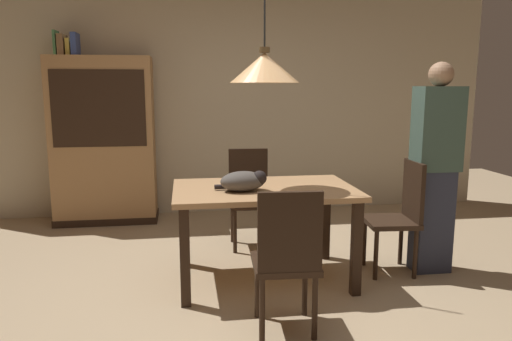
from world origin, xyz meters
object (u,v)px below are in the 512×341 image
Objects in this scene: person_standing at (435,168)px; dining_table at (264,200)px; chair_near_front at (287,256)px; cat_sleeping at (244,181)px; book_brown_thick at (62,45)px; book_yellow_short at (69,47)px; book_blue_wide at (75,44)px; hutch_bookcase at (104,144)px; pendant_lamp at (265,67)px; chair_right_side at (400,212)px; book_green_slim at (56,43)px; chair_far_back at (249,193)px.

dining_table is at bearing 179.43° from person_standing.
chair_near_front reaches higher than cat_sleeping.
book_yellow_short is (0.07, 0.00, -0.02)m from book_brown_thick.
book_blue_wide is 3.85m from person_standing.
dining_table is 0.27m from cat_sleeping.
hutch_bookcase is (-1.49, 2.80, 0.38)m from chair_near_front.
pendant_lamp reaches higher than dining_table.
book_yellow_short is at bearing 0.00° from book_brown_thick.
book_brown_thick reaches higher than chair_right_side.
book_yellow_short is (0.13, 0.00, -0.04)m from book_green_slim.
book_blue_wide is (-1.74, 1.92, 1.32)m from dining_table.
chair_right_side is at bearing -33.96° from book_blue_wide.
book_blue_wide is at bearing 0.00° from book_yellow_short.
chair_near_front is 3.58× the size of book_green_slim.
book_green_slim is at bearing 151.63° from chair_far_back.
book_brown_thick is (-1.87, 2.80, 1.45)m from chair_near_front.
chair_right_side is (1.13, 0.87, 0.00)m from chair_near_front.
chair_far_back is at bearing 147.55° from person_standing.
book_blue_wide is (-2.86, 1.93, 1.46)m from chair_right_side.
book_green_slim is at bearing 180.00° from book_blue_wide.
book_brown_thick is at bearing 130.00° from cat_sleeping.
chair_near_front is 0.85m from cat_sleeping.
book_yellow_short is at bearing 180.00° from book_blue_wide.
pendant_lamp is at bearing -52.10° from hutch_bookcase.
hutch_bookcase reaches higher than cat_sleeping.
book_blue_wide is at bearing 132.09° from pendant_lamp.
book_brown_thick reaches higher than person_standing.
pendant_lamp is (0.00, 0.88, 1.15)m from chair_near_front.
pendant_lamp is (0.17, 0.11, 0.84)m from cat_sleeping.
book_green_slim is at bearing 149.87° from person_standing.
book_yellow_short reaches higher than dining_table.
person_standing is at bearing -1.52° from chair_right_side.
book_green_slim is at bearing 180.00° from book_brown_thick.
person_standing is (3.21, -1.94, -1.07)m from book_yellow_short.
chair_right_side is 1.43m from chair_far_back.
dining_table is 0.89m from chair_near_front.
cat_sleeping is at bearing -99.83° from chair_far_back.
chair_far_back is at bearing 89.86° from pendant_lamp.
book_green_slim reaches higher than book_yellow_short.
chair_near_front is at bearing -148.50° from person_standing.
book_blue_wide is (-0.24, 0.00, 1.08)m from hutch_bookcase.
book_brown_thick is 1.00× the size of book_blue_wide.
chair_right_side is at bearing 4.36° from cat_sleeping.
chair_right_side is 3.88× the size of book_brown_thick.
pendant_lamp is at bearing 93.58° from dining_table.
book_blue_wide is (-1.74, 1.04, 1.46)m from chair_far_back.
dining_table is at bearing -45.79° from book_brown_thick.
chair_near_front is 1.43m from chair_right_side.
chair_far_back is 4.65× the size of book_yellow_short.
pendant_lamp is 5.42× the size of book_brown_thick.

